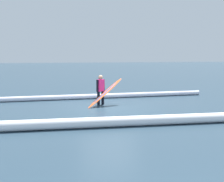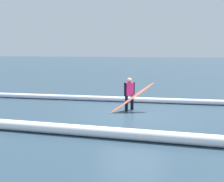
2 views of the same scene
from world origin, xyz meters
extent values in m
plane|color=#253948|center=(0.00, 0.00, 0.00)|extent=(142.79, 142.79, 0.00)
cylinder|color=black|center=(0.15, -0.94, 0.34)|extent=(0.14, 0.14, 0.67)
cylinder|color=black|center=(0.39, -0.79, 0.34)|extent=(0.14, 0.14, 0.67)
cube|color=#D82672|center=(0.27, -0.87, 0.97)|extent=(0.39, 0.35, 0.59)
sphere|color=tan|center=(0.27, -0.87, 1.36)|extent=(0.22, 0.22, 0.22)
cylinder|color=black|center=(0.09, -0.98, 0.97)|extent=(0.09, 0.15, 0.60)
cylinder|color=black|center=(0.45, -0.75, 0.97)|extent=(0.09, 0.11, 0.59)
ellipsoid|color=#E55926|center=(0.08, -0.57, 0.64)|extent=(1.94, 1.18, 1.30)
ellipsoid|color=blue|center=(0.08, -0.57, 0.64)|extent=(1.50, 0.83, 1.05)
cylinder|color=white|center=(0.87, -2.72, 0.13)|extent=(14.12, 0.47, 0.27)
cylinder|color=white|center=(-0.11, 3.19, 0.18)|extent=(17.10, 1.26, 0.35)
camera|label=1|loc=(2.37, 11.63, 2.45)|focal=41.77mm
camera|label=2|loc=(-1.36, 11.30, 2.80)|focal=44.23mm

